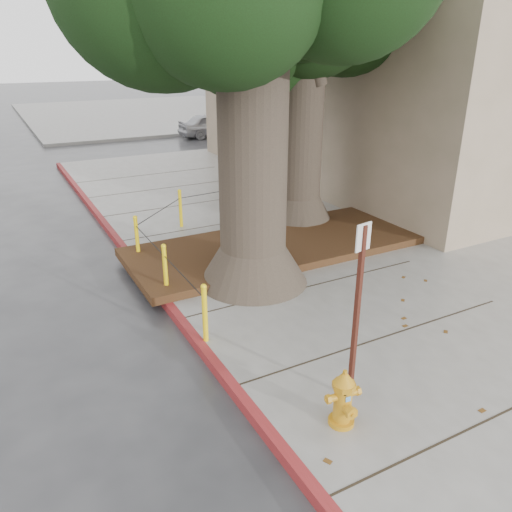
{
  "coord_description": "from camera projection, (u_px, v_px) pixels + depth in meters",
  "views": [
    {
      "loc": [
        -4.28,
        -4.84,
        4.23
      ],
      "look_at": [
        -0.75,
        1.75,
        1.1
      ],
      "focal_mm": 35.0,
      "sensor_mm": 36.0,
      "label": 1
    }
  ],
  "objects": [
    {
      "name": "sidewalk_main",
      "position": [
        487.0,
        234.0,
        12.06
      ],
      "size": [
        16.0,
        26.0,
        0.15
      ],
      "primitive_type": "cube",
      "color": "slate",
      "rests_on": "ground"
    },
    {
      "name": "sidewalk_far",
      "position": [
        149.0,
        113.0,
        34.41
      ],
      "size": [
        16.0,
        20.0,
        0.15
      ],
      "primitive_type": "cube",
      "color": "slate",
      "rests_on": "ground"
    },
    {
      "name": "building_side_white",
      "position": [
        305.0,
        43.0,
        33.81
      ],
      "size": [
        10.0,
        10.0,
        9.0
      ],
      "primitive_type": "cube",
      "color": "silver",
      "rests_on": "ground"
    },
    {
      "name": "curb_red",
      "position": [
        171.0,
        309.0,
        8.57
      ],
      "size": [
        0.14,
        26.0,
        0.16
      ],
      "primitive_type": "cube",
      "color": "maroon",
      "rests_on": "ground"
    },
    {
      "name": "car_red",
      "position": [
        295.0,
        118.0,
        28.25
      ],
      "size": [
        3.6,
        1.6,
        1.15
      ],
      "primitive_type": "imported",
      "rotation": [
        0.0,
        0.0,
        1.46
      ],
      "color": "maroon",
      "rests_on": "ground"
    },
    {
      "name": "tree_far",
      "position": [
        315.0,
        9.0,
        10.98
      ],
      "size": [
        4.5,
        3.8,
        7.17
      ],
      "color": "#4C3F33",
      "rests_on": "sidewalk_main"
    },
    {
      "name": "fire_hydrant",
      "position": [
        343.0,
        398.0,
        5.73
      ],
      "size": [
        0.39,
        0.36,
        0.74
      ],
      "rotation": [
        0.0,
        0.0,
        -0.1
      ],
      "color": "orange",
      "rests_on": "sidewalk_main"
    },
    {
      "name": "building_corner",
      "position": [
        442.0,
        23.0,
        16.78
      ],
      "size": [
        12.0,
        13.0,
        10.0
      ],
      "primitive_type": "cube",
      "color": "tan",
      "rests_on": "ground"
    },
    {
      "name": "planter_bed",
      "position": [
        276.0,
        246.0,
        10.91
      ],
      "size": [
        6.4,
        2.6,
        0.16
      ],
      "primitive_type": "cube",
      "color": "black",
      "rests_on": "sidewalk_main"
    },
    {
      "name": "bollard_ring",
      "position": [
        191.0,
        234.0,
        10.36
      ],
      "size": [
        3.79,
        5.39,
        0.95
      ],
      "color": "yellow",
      "rests_on": "sidewalk_main"
    },
    {
      "name": "car_silver",
      "position": [
        213.0,
        125.0,
        25.38
      ],
      "size": [
        3.52,
        1.48,
        1.19
      ],
      "primitive_type": "imported",
      "rotation": [
        0.0,
        0.0,
        1.55
      ],
      "color": "#B1B2B7",
      "rests_on": "ground"
    },
    {
      "name": "building_side_grey",
      "position": [
        326.0,
        24.0,
        40.73
      ],
      "size": [
        12.0,
        14.0,
        12.0
      ],
      "primitive_type": "cube",
      "color": "slate",
      "rests_on": "ground"
    },
    {
      "name": "ground",
      "position": [
        355.0,
        355.0,
        7.44
      ],
      "size": [
        140.0,
        140.0,
        0.0
      ],
      "primitive_type": "plane",
      "color": "#28282B",
      "rests_on": "ground"
    },
    {
      "name": "signpost",
      "position": [
        357.0,
        305.0,
        5.81
      ],
      "size": [
        0.23,
        0.06,
        2.32
      ],
      "rotation": [
        0.0,
        0.0,
        0.18
      ],
      "color": "#471911",
      "rests_on": "sidewalk_main"
    }
  ]
}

